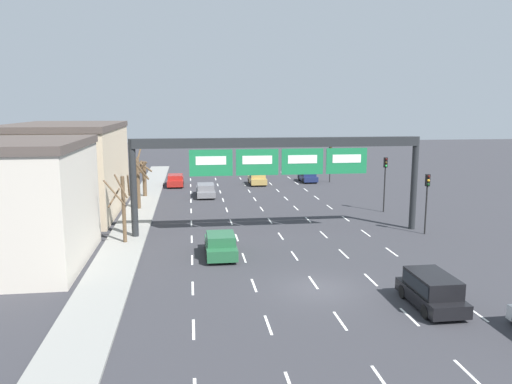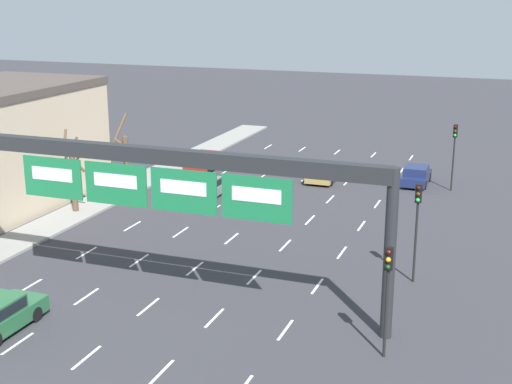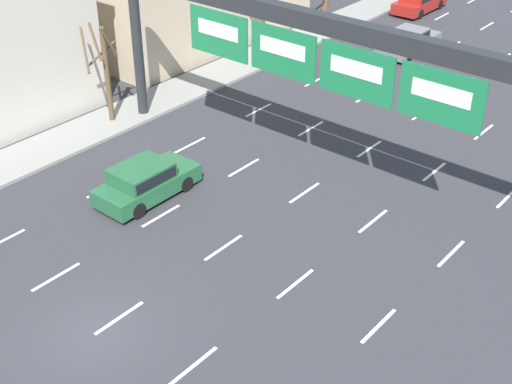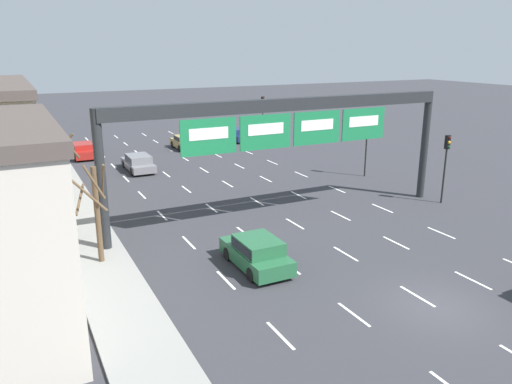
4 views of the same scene
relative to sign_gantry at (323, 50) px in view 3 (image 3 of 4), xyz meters
The scene contains 8 objects.
ground_plane 13.24m from the sign_gantry, 90.00° to the right, with size 220.00×220.00×0.00m, color #333338.
lane_dashes 6.16m from the sign_gantry, 90.00° to the left, with size 13.32×67.00×0.01m.
sign_gantry is the anchor object (origin of this frame).
car_grey 17.96m from the sign_gantry, 106.93° to the left, with size 1.95×4.88×1.38m.
car_green 8.75m from the sign_gantry, 132.08° to the right, with size 1.96×4.39×1.52m.
car_red 25.96m from the sign_gantry, 109.28° to the left, with size 1.93×4.74×1.41m.
tree_bare_closest 15.69m from the sign_gantry, 137.99° to the left, with size 1.86×2.02×5.35m.
tree_bare_third 11.83m from the sign_gantry, behind, with size 1.75×2.32×4.88m.
Camera 3 is at (14.48, -9.55, 15.37)m, focal length 50.00 mm.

